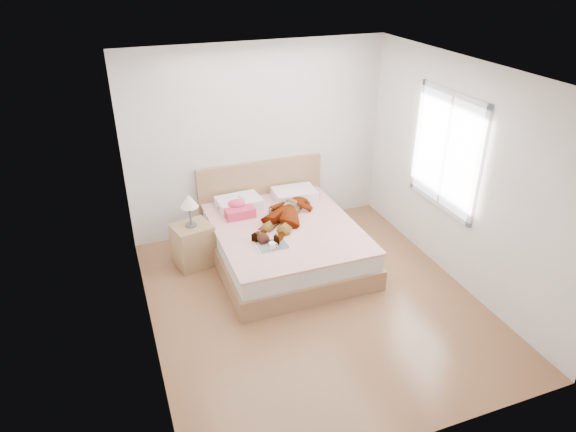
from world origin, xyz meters
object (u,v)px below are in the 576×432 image
object	(u,v)px
woman	(287,209)
phone	(242,198)
nightstand	(193,242)
towel	(238,209)
coffee_mug	(272,246)
magazine	(272,246)
bed	(283,239)
plush_toy	(262,237)

from	to	relation	value
woman	phone	bearing A→B (deg)	-178.57
woman	nightstand	size ratio (longest dim) A/B	1.55
towel	coffee_mug	distance (m)	0.98
magazine	coffee_mug	world-z (taller)	coffee_mug
bed	towel	xyz separation A→B (m)	(-0.47, 0.41, 0.32)
woman	towel	distance (m)	0.64
woman	phone	size ratio (longest dim) A/B	16.80
phone	magazine	xyz separation A→B (m)	(0.07, -1.04, -0.16)
woman	plush_toy	xyz separation A→B (m)	(-0.51, -0.51, -0.04)
magazine	towel	bearing A→B (deg)	99.94
towel	plush_toy	xyz separation A→B (m)	(0.08, -0.78, -0.02)
woman	bed	xyz separation A→B (m)	(-0.12, -0.15, -0.34)
bed	magazine	world-z (taller)	bed
magazine	coffee_mug	size ratio (longest dim) A/B	3.57
woman	nightstand	xyz separation A→B (m)	(-1.24, 0.10, -0.29)
magazine	plush_toy	world-z (taller)	plush_toy
phone	coffee_mug	xyz separation A→B (m)	(0.05, -1.10, -0.13)
woman	coffee_mug	size ratio (longest dim) A/B	14.03
towel	plush_toy	size ratio (longest dim) A/B	1.63
towel	magazine	size ratio (longest dim) A/B	1.01
towel	magazine	bearing A→B (deg)	-80.06
magazine	nightstand	xyz separation A→B (m)	(-0.81, 0.74, -0.19)
phone	nightstand	bearing A→B (deg)	152.27
phone	towel	xyz separation A→B (m)	(-0.09, -0.14, -0.09)
coffee_mug	nightstand	size ratio (longest dim) A/B	0.11
magazine	nightstand	distance (m)	1.11
bed	coffee_mug	distance (m)	0.71
bed	towel	world-z (taller)	bed
phone	towel	world-z (taller)	towel
coffee_mug	plush_toy	xyz separation A→B (m)	(-0.06, 0.19, 0.02)
woman	magazine	world-z (taller)	woman
woman	phone	xyz separation A→B (m)	(-0.50, 0.40, 0.07)
magazine	plush_toy	bearing A→B (deg)	121.83
phone	towel	size ratio (longest dim) A/B	0.23
woman	coffee_mug	bearing A→B (deg)	-82.39
coffee_mug	phone	bearing A→B (deg)	92.71
towel	nightstand	bearing A→B (deg)	-165.92
magazine	nightstand	size ratio (longest dim) A/B	0.39
woman	magazine	bearing A→B (deg)	-83.59
bed	plush_toy	world-z (taller)	bed
plush_toy	woman	bearing A→B (deg)	45.30
towel	magazine	world-z (taller)	towel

